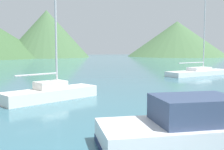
{
  "coord_description": "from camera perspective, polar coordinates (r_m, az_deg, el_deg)",
  "views": [
    {
      "loc": [
        -1.78,
        -4.7,
        3.04
      ],
      "look_at": [
        0.73,
        14.0,
        1.2
      ],
      "focal_mm": 45.0,
      "sensor_mm": 36.0,
      "label": 1
    }
  ],
  "objects": [
    {
      "name": "sailboat_inner",
      "position": [
        32.55,
        17.31,
        0.61
      ],
      "size": [
        8.54,
        5.39,
        8.38
      ],
      "rotation": [
        0.0,
        0.0,
        0.43
      ],
      "color": "white",
      "rests_on": "ground_plane"
    },
    {
      "name": "sailboat_middle",
      "position": [
        16.79,
        -12.34,
        -3.42
      ],
      "size": [
        5.56,
        4.68,
        7.75
      ],
      "rotation": [
        0.0,
        0.0,
        0.64
      ],
      "color": "white",
      "rests_on": "ground_plane"
    },
    {
      "name": "hill_central",
      "position": [
        93.11,
        -13.09,
        8.16
      ],
      "size": [
        26.97,
        26.97,
        14.95
      ],
      "color": "#476B42",
      "rests_on": "ground_plane"
    },
    {
      "name": "hill_east",
      "position": [
        101.83,
        13.03,
        7.16
      ],
      "size": [
        34.6,
        34.6,
        12.2
      ],
      "color": "#476B42",
      "rests_on": "ground_plane"
    }
  ]
}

